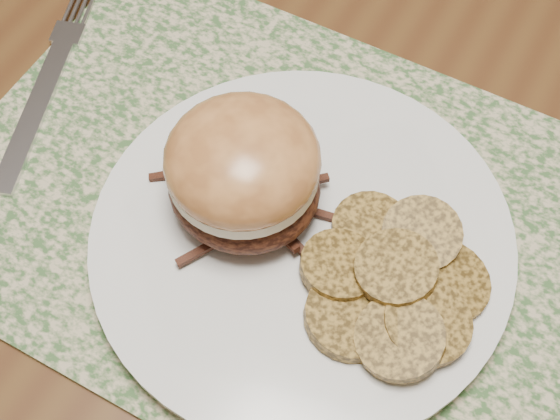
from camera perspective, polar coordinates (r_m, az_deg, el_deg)
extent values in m
plane|color=brown|center=(1.30, 2.30, -9.09)|extent=(3.50, 3.50, 0.00)
cube|color=#573619|center=(0.68, 4.49, 14.23)|extent=(1.50, 0.90, 0.04)
cube|color=#3D6333|center=(0.53, -0.33, 0.07)|extent=(0.45, 0.33, 0.00)
cylinder|color=white|center=(0.51, 1.61, -2.22)|extent=(0.26, 0.26, 0.02)
ellipsoid|color=black|center=(0.50, -2.64, 1.81)|extent=(0.13, 0.13, 0.04)
cylinder|color=beige|center=(0.48, -2.73, 3.03)|extent=(0.12, 0.12, 0.01)
ellipsoid|color=#C37B40|center=(0.47, -2.78, 3.71)|extent=(0.13, 0.13, 0.05)
cylinder|color=olive|center=(0.50, 6.66, -1.27)|extent=(0.06, 0.06, 0.01)
cylinder|color=olive|center=(0.50, 10.33, -1.77)|extent=(0.07, 0.07, 0.02)
cylinder|color=olive|center=(0.49, 11.89, -5.14)|extent=(0.08, 0.08, 0.02)
cylinder|color=olive|center=(0.49, 4.39, -4.08)|extent=(0.07, 0.07, 0.02)
cylinder|color=olive|center=(0.48, 8.51, -4.22)|extent=(0.06, 0.06, 0.02)
cylinder|color=olive|center=(0.47, 10.72, -8.10)|extent=(0.06, 0.06, 0.02)
cylinder|color=olive|center=(0.48, 5.30, -7.69)|extent=(0.08, 0.08, 0.02)
cylinder|color=olive|center=(0.47, 8.76, -9.20)|extent=(0.07, 0.07, 0.02)
cube|color=#B8B9C0|center=(0.60, -17.54, 6.68)|extent=(0.06, 0.14, 0.00)
cube|color=#B8B9C0|center=(0.65, -15.25, 12.32)|extent=(0.03, 0.03, 0.00)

